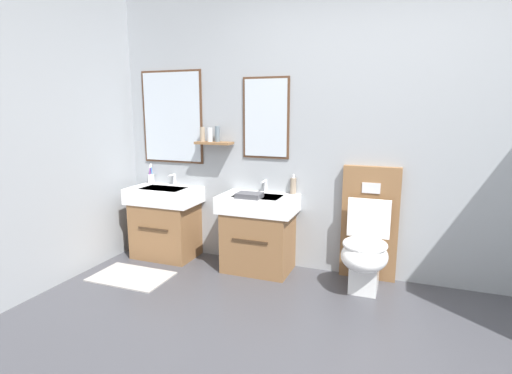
# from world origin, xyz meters

# --- Properties ---
(wall_back) EXTENTS (5.08, 0.27, 2.54)m
(wall_back) POSITION_xyz_m (-0.02, 1.70, 1.27)
(wall_back) COLOR #999EA3
(wall_back) RESTS_ON ground
(bath_mat) EXTENTS (0.68, 0.44, 0.01)m
(bath_mat) POSITION_xyz_m (-1.94, 0.87, 0.01)
(bath_mat) COLOR #9E9993
(bath_mat) RESTS_ON ground
(vanity_sink_left) EXTENTS (0.69, 0.47, 0.71)m
(vanity_sink_left) POSITION_xyz_m (-1.94, 1.45, 0.37)
(vanity_sink_left) COLOR brown
(vanity_sink_left) RESTS_ON ground
(tap_on_left_sink) EXTENTS (0.03, 0.13, 0.11)m
(tap_on_left_sink) POSITION_xyz_m (-1.94, 1.62, 0.78)
(tap_on_left_sink) COLOR silver
(tap_on_left_sink) RESTS_ON vanity_sink_left
(vanity_sink_right) EXTENTS (0.69, 0.47, 0.71)m
(vanity_sink_right) POSITION_xyz_m (-0.94, 1.45, 0.37)
(vanity_sink_right) COLOR brown
(vanity_sink_right) RESTS_ON ground
(tap_on_right_sink) EXTENTS (0.03, 0.13, 0.11)m
(tap_on_right_sink) POSITION_xyz_m (-0.94, 1.62, 0.78)
(tap_on_right_sink) COLOR silver
(tap_on_right_sink) RESTS_ON vanity_sink_right
(toilet) EXTENTS (0.48, 0.63, 1.00)m
(toilet) POSITION_xyz_m (0.03, 1.44, 0.38)
(toilet) COLOR brown
(toilet) RESTS_ON ground
(toothbrush_cup) EXTENTS (0.07, 0.07, 0.21)m
(toothbrush_cup) POSITION_xyz_m (-2.20, 1.60, 0.77)
(toothbrush_cup) COLOR silver
(toothbrush_cup) RESTS_ON vanity_sink_left
(soap_dispenser) EXTENTS (0.06, 0.06, 0.19)m
(soap_dispenser) POSITION_xyz_m (-0.67, 1.61, 0.79)
(soap_dispenser) COLOR gray
(soap_dispenser) RESTS_ON vanity_sink_right
(folded_hand_towel) EXTENTS (0.22, 0.16, 0.04)m
(folded_hand_towel) POSITION_xyz_m (-0.98, 1.32, 0.73)
(folded_hand_towel) COLOR #47474C
(folded_hand_towel) RESTS_ON vanity_sink_right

